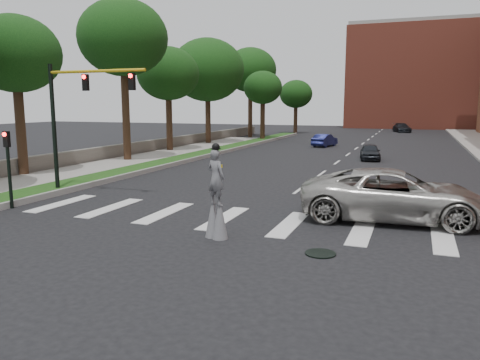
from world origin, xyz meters
The scene contains 21 objects.
ground_plane centered at (0.00, 0.00, 0.00)m, with size 160.00×160.00×0.00m, color black.
grass_median centered at (-11.50, 20.00, 0.12)m, with size 2.00×60.00×0.25m, color #1A4213.
median_curb centered at (-10.45, 20.00, 0.14)m, with size 0.20×60.00×0.28m, color gray.
sidewalk_left centered at (-14.50, 10.00, 0.09)m, with size 4.00×60.00×0.18m, color gray.
stone_wall centered at (-17.00, 22.00, 0.55)m, with size 0.50×56.00×1.10m, color #625C54.
manhole centered at (3.00, -2.00, 0.02)m, with size 0.90×0.90×0.04m, color black.
building_backdrop centered at (6.00, 78.00, 9.00)m, with size 26.00×14.00×18.00m, color #AC4936.
traffic_signal centered at (-9.78, 3.00, 4.15)m, with size 5.30×0.23×6.20m.
secondary_signal centered at (-10.30, -0.50, 1.95)m, with size 0.25×0.21×3.23m.
stilt_performer centered at (-0.52, -1.50, 1.26)m, with size 0.82×0.65×3.10m.
suv_crossing centered at (4.82, 3.00, 0.96)m, with size 3.19×6.92×1.92m, color #B4B1AA.
car_near centered at (2.14, 22.62, 0.62)m, with size 1.47×3.66×1.25m, color black.
car_mid centered at (-3.32, 32.92, 0.64)m, with size 1.36×3.89×1.28m, color navy.
car_far centered at (3.33, 61.76, 0.69)m, with size 1.95×4.79×1.39m, color black.
tree_1 centered at (-16.51, 6.34, 7.12)m, with size 5.22×5.22×9.40m.
tree_2 centered at (-14.92, 14.84, 9.04)m, with size 6.51×6.51×11.86m.
tree_3 centered at (-15.59, 22.58, 6.96)m, with size 5.57×5.57×9.37m.
tree_4 centered at (-15.62, 31.11, 7.86)m, with size 7.78×7.78×11.19m.
tree_5 centered at (-15.03, 43.12, 8.61)m, with size 6.70×6.70×11.50m.
tree_6 centered at (-11.71, 38.11, 6.16)m, with size 4.54×4.54×8.16m.
tree_7 centered at (-11.35, 52.86, 5.72)m, with size 4.79×4.79×7.80m.
Camera 1 is at (5.40, -15.08, 4.33)m, focal length 35.00 mm.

